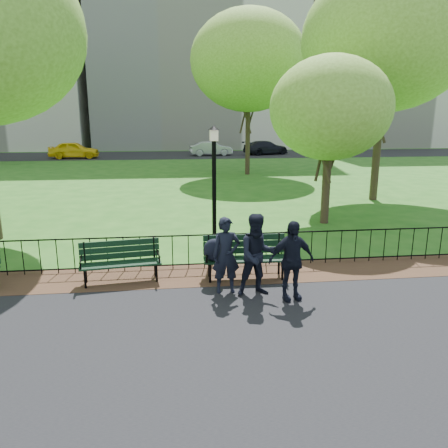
{
  "coord_description": "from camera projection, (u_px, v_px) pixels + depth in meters",
  "views": [
    {
      "loc": [
        -1.33,
        -8.53,
        3.8
      ],
      "look_at": [
        -0.16,
        1.5,
        1.27
      ],
      "focal_mm": 35.0,
      "sensor_mm": 36.0,
      "label": 1
    }
  ],
  "objects": [
    {
      "name": "tree_far_e",
      "position": [
        249.0,
        61.0,
        27.16
      ],
      "size": [
        7.31,
        7.31,
        10.19
      ],
      "color": "#2D2116",
      "rests_on": "ground"
    },
    {
      "name": "iron_fence",
      "position": [
        228.0,
        249.0,
        11.1
      ],
      "size": [
        24.06,
        0.06,
        1.0
      ],
      "color": "black",
      "rests_on": "ground"
    },
    {
      "name": "sedan_silver",
      "position": [
        211.0,
        149.0,
        42.0
      ],
      "size": [
        4.2,
        1.84,
        1.34
      ],
      "primitive_type": "imported",
      "rotation": [
        0.0,
        0.0,
        1.68
      ],
      "color": "#A7AAAF",
      "rests_on": "far_street"
    },
    {
      "name": "sedan_dark",
      "position": [
        266.0,
        148.0,
        43.23
      ],
      "size": [
        4.98,
        3.29,
        1.34
      ],
      "primitive_type": "imported",
      "rotation": [
        0.0,
        0.0,
        1.91
      ],
      "color": "black",
      "rests_on": "far_street"
    },
    {
      "name": "person_mid",
      "position": [
        258.0,
        255.0,
        9.29
      ],
      "size": [
        0.91,
        0.53,
        1.79
      ],
      "primitive_type": "imported",
      "rotation": [
        0.0,
        0.0,
        0.09
      ],
      "color": "black",
      "rests_on": "asphalt_path"
    },
    {
      "name": "apartment_east",
      "position": [
        385.0,
        49.0,
        55.58
      ],
      "size": [
        20.0,
        15.0,
        24.0
      ],
      "primitive_type": "cube",
      "color": "beige",
      "rests_on": "ground"
    },
    {
      "name": "dirt_strip",
      "position": [
        230.0,
        273.0,
        10.74
      ],
      "size": [
        60.0,
        1.6,
        0.01
      ],
      "primitive_type": "cube",
      "color": "#3D2719",
      "rests_on": "ground"
    },
    {
      "name": "lamppost",
      "position": [
        214.0,
        185.0,
        12.04
      ],
      "size": [
        0.32,
        0.32,
        3.53
      ],
      "color": "black",
      "rests_on": "ground"
    },
    {
      "name": "ground",
      "position": [
        239.0,
        299.0,
        9.29
      ],
      "size": [
        120.0,
        120.0,
        0.0
      ],
      "primitive_type": "plane",
      "color": "#235C18"
    },
    {
      "name": "person_left",
      "position": [
        226.0,
        255.0,
        9.44
      ],
      "size": [
        0.63,
        0.42,
        1.68
      ],
      "primitive_type": "imported",
      "rotation": [
        0.0,
        0.0,
        0.04
      ],
      "color": "black",
      "rests_on": "asphalt_path"
    },
    {
      "name": "apartment_mid",
      "position": [
        197.0,
        19.0,
        52.14
      ],
      "size": [
        24.0,
        15.0,
        30.0
      ],
      "primitive_type": "cube",
      "color": "silver",
      "rests_on": "ground"
    },
    {
      "name": "taxi",
      "position": [
        74.0,
        150.0,
        39.34
      ],
      "size": [
        4.43,
        1.89,
        1.49
      ],
      "primitive_type": "imported",
      "rotation": [
        0.0,
        0.0,
        1.6
      ],
      "color": "yellow",
      "rests_on": "far_street"
    },
    {
      "name": "tree_mid_e",
      "position": [
        386.0,
        39.0,
        18.53
      ],
      "size": [
        7.17,
        7.17,
        9.99
      ],
      "color": "#2D2116",
      "rests_on": "ground"
    },
    {
      "name": "asphalt_path",
      "position": [
        277.0,
        398.0,
        6.02
      ],
      "size": [
        60.0,
        9.2,
        0.01
      ],
      "primitive_type": "cube",
      "color": "black",
      "rests_on": "ground"
    },
    {
      "name": "person_right",
      "position": [
        291.0,
        261.0,
        9.07
      ],
      "size": [
        1.05,
        0.55,
        1.7
      ],
      "primitive_type": "imported",
      "rotation": [
        0.0,
        0.0,
        0.14
      ],
      "color": "black",
      "rests_on": "asphalt_path"
    },
    {
      "name": "far_street",
      "position": [
        186.0,
        155.0,
        43.02
      ],
      "size": [
        70.0,
        9.0,
        0.01
      ],
      "primitive_type": "cube",
      "color": "black",
      "rests_on": "ground"
    },
    {
      "name": "tree_near_e",
      "position": [
        331.0,
        108.0,
        14.87
      ],
      "size": [
        4.16,
        4.16,
        5.8
      ],
      "color": "#2D2116",
      "rests_on": "ground"
    },
    {
      "name": "park_bench_left_a",
      "position": [
        120.0,
        257.0,
        10.14
      ],
      "size": [
        1.89,
        0.81,
        1.04
      ],
      "rotation": [
        0.0,
        0.0,
        0.14
      ],
      "color": "black",
      "rests_on": "ground"
    },
    {
      "name": "park_bench_main",
      "position": [
        230.0,
        251.0,
        10.22
      ],
      "size": [
        1.99,
        0.65,
        1.12
      ],
      "rotation": [
        0.0,
        0.0,
        -0.02
      ],
      "color": "black",
      "rests_on": "ground"
    }
  ]
}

